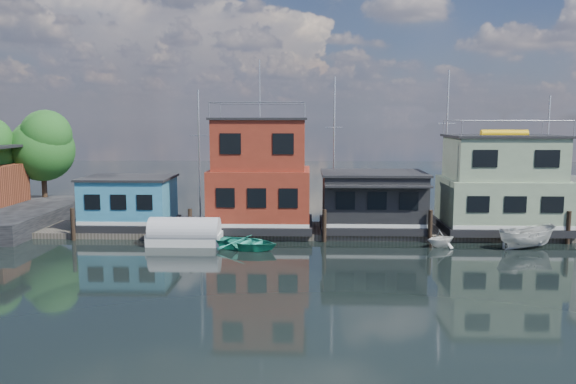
{
  "coord_description": "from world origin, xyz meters",
  "views": [
    {
      "loc": [
        -5.14,
        -27.58,
        8.26
      ],
      "look_at": [
        -6.52,
        12.0,
        3.0
      ],
      "focal_mm": 35.0,
      "sensor_mm": 36.0,
      "label": 1
    }
  ],
  "objects_px": {
    "houseboat_dark": "(373,201)",
    "dinghy_teal": "(247,243)",
    "houseboat_blue": "(129,202)",
    "motorboat": "(527,237)",
    "houseboat_green": "(502,185)",
    "houseboat_red": "(260,177)",
    "tarp_runabout": "(185,234)",
    "dinghy_white": "(441,238)"
  },
  "relations": [
    {
      "from": "houseboat_dark",
      "to": "motorboat",
      "type": "relative_size",
      "value": 1.87
    },
    {
      "from": "houseboat_blue",
      "to": "motorboat",
      "type": "distance_m",
      "value": 27.14
    },
    {
      "from": "houseboat_red",
      "to": "dinghy_white",
      "type": "relative_size",
      "value": 5.5
    },
    {
      "from": "houseboat_red",
      "to": "houseboat_dark",
      "type": "xyz_separation_m",
      "value": [
        8.0,
        -0.02,
        -1.69
      ]
    },
    {
      "from": "houseboat_blue",
      "to": "dinghy_teal",
      "type": "xyz_separation_m",
      "value": [
        9.08,
        -4.99,
        -1.78
      ]
    },
    {
      "from": "motorboat",
      "to": "houseboat_red",
      "type": "bearing_deg",
      "value": 61.63
    },
    {
      "from": "houseboat_red",
      "to": "houseboat_dark",
      "type": "relative_size",
      "value": 1.6
    },
    {
      "from": "houseboat_dark",
      "to": "dinghy_white",
      "type": "height_order",
      "value": "houseboat_dark"
    },
    {
      "from": "houseboat_green",
      "to": "dinghy_teal",
      "type": "distance_m",
      "value": 18.39
    },
    {
      "from": "houseboat_dark",
      "to": "dinghy_white",
      "type": "xyz_separation_m",
      "value": [
        3.96,
        -3.88,
        -1.85
      ]
    },
    {
      "from": "houseboat_red",
      "to": "dinghy_white",
      "type": "bearing_deg",
      "value": -18.07
    },
    {
      "from": "dinghy_teal",
      "to": "tarp_runabout",
      "type": "relative_size",
      "value": 0.85
    },
    {
      "from": "houseboat_blue",
      "to": "dinghy_white",
      "type": "relative_size",
      "value": 2.97
    },
    {
      "from": "houseboat_red",
      "to": "dinghy_teal",
      "type": "xyz_separation_m",
      "value": [
        -0.42,
        -4.99,
        -3.68
      ]
    },
    {
      "from": "houseboat_green",
      "to": "houseboat_blue",
      "type": "bearing_deg",
      "value": -180.0
    },
    {
      "from": "houseboat_red",
      "to": "tarp_runabout",
      "type": "distance_m",
      "value": 6.93
    },
    {
      "from": "houseboat_blue",
      "to": "houseboat_dark",
      "type": "xyz_separation_m",
      "value": [
        17.5,
        -0.02,
        0.21
      ]
    },
    {
      "from": "houseboat_blue",
      "to": "dinghy_white",
      "type": "bearing_deg",
      "value": -10.31
    },
    {
      "from": "houseboat_green",
      "to": "dinghy_teal",
      "type": "height_order",
      "value": "houseboat_green"
    },
    {
      "from": "houseboat_blue",
      "to": "houseboat_green",
      "type": "xyz_separation_m",
      "value": [
        26.5,
        0.0,
        1.34
      ]
    },
    {
      "from": "houseboat_green",
      "to": "dinghy_teal",
      "type": "bearing_deg",
      "value": -164.02
    },
    {
      "from": "dinghy_white",
      "to": "motorboat",
      "type": "bearing_deg",
      "value": -121.99
    },
    {
      "from": "houseboat_red",
      "to": "dinghy_white",
      "type": "height_order",
      "value": "houseboat_red"
    },
    {
      "from": "houseboat_dark",
      "to": "dinghy_teal",
      "type": "height_order",
      "value": "houseboat_dark"
    },
    {
      "from": "houseboat_green",
      "to": "dinghy_white",
      "type": "xyz_separation_m",
      "value": [
        -5.04,
        -3.9,
        -2.98
      ]
    },
    {
      "from": "tarp_runabout",
      "to": "dinghy_teal",
      "type": "bearing_deg",
      "value": -14.79
    },
    {
      "from": "houseboat_green",
      "to": "motorboat",
      "type": "bearing_deg",
      "value": -86.46
    },
    {
      "from": "houseboat_dark",
      "to": "dinghy_white",
      "type": "relative_size",
      "value": 3.43
    },
    {
      "from": "houseboat_blue",
      "to": "tarp_runabout",
      "type": "xyz_separation_m",
      "value": [
        4.85,
        -3.87,
        -1.48
      ]
    },
    {
      "from": "motorboat",
      "to": "houseboat_blue",
      "type": "bearing_deg",
      "value": 66.46
    },
    {
      "from": "motorboat",
      "to": "tarp_runabout",
      "type": "relative_size",
      "value": 0.83
    },
    {
      "from": "houseboat_green",
      "to": "dinghy_white",
      "type": "relative_size",
      "value": 3.9
    },
    {
      "from": "houseboat_dark",
      "to": "motorboat",
      "type": "xyz_separation_m",
      "value": [
        9.26,
        -4.25,
        -1.65
      ]
    },
    {
      "from": "tarp_runabout",
      "to": "houseboat_red",
      "type": "bearing_deg",
      "value": 39.8
    },
    {
      "from": "houseboat_blue",
      "to": "motorboat",
      "type": "relative_size",
      "value": 1.62
    },
    {
      "from": "houseboat_red",
      "to": "dinghy_white",
      "type": "xyz_separation_m",
      "value": [
        11.96,
        -3.9,
        -3.54
      ]
    },
    {
      "from": "houseboat_red",
      "to": "dinghy_white",
      "type": "distance_m",
      "value": 13.07
    },
    {
      "from": "dinghy_white",
      "to": "motorboat",
      "type": "xyz_separation_m",
      "value": [
        5.3,
        -0.37,
        0.19
      ]
    },
    {
      "from": "dinghy_white",
      "to": "dinghy_teal",
      "type": "bearing_deg",
      "value": 67.01
    },
    {
      "from": "houseboat_green",
      "to": "motorboat",
      "type": "height_order",
      "value": "houseboat_green"
    },
    {
      "from": "houseboat_green",
      "to": "houseboat_red",
      "type": "bearing_deg",
      "value": -180.0
    },
    {
      "from": "houseboat_red",
      "to": "houseboat_dark",
      "type": "height_order",
      "value": "houseboat_red"
    }
  ]
}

